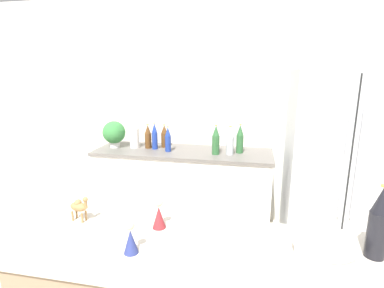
# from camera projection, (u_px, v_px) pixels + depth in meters

# --- Properties ---
(wall_back) EXTENTS (8.00, 0.06, 2.55)m
(wall_back) POSITION_uv_depth(u_px,v_px,m) (231.00, 112.00, 3.42)
(wall_back) COLOR silver
(wall_back) RESTS_ON ground_plane
(back_counter) EXTENTS (1.94, 0.63, 0.88)m
(back_counter) POSITION_uv_depth(u_px,v_px,m) (183.00, 188.00, 3.39)
(back_counter) COLOR white
(back_counter) RESTS_ON ground_plane
(refrigerator) EXTENTS (0.93, 0.77, 1.75)m
(refrigerator) POSITION_uv_depth(u_px,v_px,m) (337.00, 162.00, 2.90)
(refrigerator) COLOR silver
(refrigerator) RESTS_ON ground_plane
(potted_plant) EXTENTS (0.26, 0.26, 0.30)m
(potted_plant) POSITION_uv_depth(u_px,v_px,m) (114.00, 133.00, 3.39)
(potted_plant) COLOR silver
(potted_plant) RESTS_ON back_counter
(paper_towel_roll) EXTENTS (0.10, 0.10, 0.23)m
(paper_towel_roll) POSITION_uv_depth(u_px,v_px,m) (135.00, 138.00, 3.39)
(paper_towel_roll) COLOR white
(paper_towel_roll) RESTS_ON back_counter
(back_bottle_0) EXTENTS (0.08, 0.08, 0.31)m
(back_bottle_0) POSITION_uv_depth(u_px,v_px,m) (240.00, 139.00, 3.16)
(back_bottle_0) COLOR #2D6033
(back_bottle_0) RESTS_ON back_counter
(back_bottle_1) EXTENTS (0.06, 0.06, 0.30)m
(back_bottle_1) POSITION_uv_depth(u_px,v_px,m) (155.00, 137.00, 3.32)
(back_bottle_1) COLOR navy
(back_bottle_1) RESTS_ON back_counter
(back_bottle_2) EXTENTS (0.07, 0.07, 0.27)m
(back_bottle_2) POSITION_uv_depth(u_px,v_px,m) (148.00, 137.00, 3.36)
(back_bottle_2) COLOR brown
(back_bottle_2) RESTS_ON back_counter
(back_bottle_3) EXTENTS (0.08, 0.08, 0.26)m
(back_bottle_3) POSITION_uv_depth(u_px,v_px,m) (164.00, 136.00, 3.40)
(back_bottle_3) COLOR brown
(back_bottle_3) RESTS_ON back_counter
(back_bottle_4) EXTENTS (0.06, 0.06, 0.27)m
(back_bottle_4) POSITION_uv_depth(u_px,v_px,m) (168.00, 140.00, 3.22)
(back_bottle_4) COLOR navy
(back_bottle_4) RESTS_ON back_counter
(back_bottle_5) EXTENTS (0.08, 0.08, 0.31)m
(back_bottle_5) POSITION_uv_depth(u_px,v_px,m) (216.00, 140.00, 3.10)
(back_bottle_5) COLOR #2D6033
(back_bottle_5) RESTS_ON back_counter
(back_bottle_6) EXTENTS (0.08, 0.08, 0.30)m
(back_bottle_6) POSITION_uv_depth(u_px,v_px,m) (230.00, 141.00, 3.09)
(back_bottle_6) COLOR #B2B7BC
(back_bottle_6) RESTS_ON back_counter
(wine_bottle) EXTENTS (0.08, 0.08, 0.33)m
(wine_bottle) POSITION_uv_depth(u_px,v_px,m) (379.00, 223.00, 1.24)
(wine_bottle) COLOR black
(wine_bottle) RESTS_ON bar_counter
(fruit_bowl) EXTENTS (0.26, 0.26, 0.06)m
(fruit_bowl) POSITION_uv_depth(u_px,v_px,m) (324.00, 248.00, 1.28)
(fruit_bowl) COLOR white
(fruit_bowl) RESTS_ON bar_counter
(camel_figurine) EXTENTS (0.11, 0.07, 0.14)m
(camel_figurine) POSITION_uv_depth(u_px,v_px,m) (79.00, 206.00, 1.57)
(camel_figurine) COLOR olive
(camel_figurine) RESTS_ON bar_counter
(wise_man_figurine_blue) EXTENTS (0.07, 0.07, 0.16)m
(wise_man_figurine_blue) POSITION_uv_depth(u_px,v_px,m) (159.00, 215.00, 1.50)
(wise_man_figurine_blue) COLOR maroon
(wise_man_figurine_blue) RESTS_ON bar_counter
(wise_man_figurine_crimson) EXTENTS (0.06, 0.06, 0.15)m
(wise_man_figurine_crimson) POSITION_uv_depth(u_px,v_px,m) (131.00, 239.00, 1.29)
(wise_man_figurine_crimson) COLOR navy
(wise_man_figurine_crimson) RESTS_ON bar_counter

